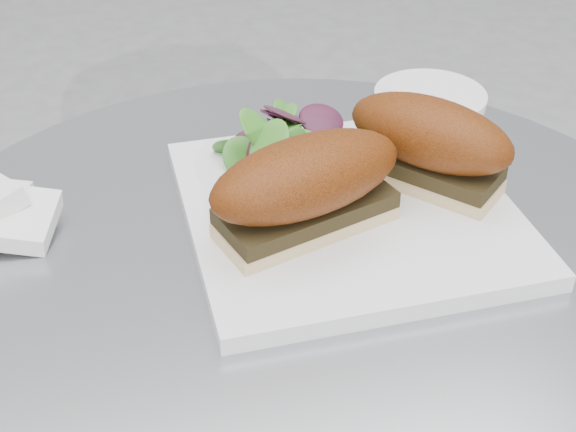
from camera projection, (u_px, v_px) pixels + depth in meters
name	position (u px, v px, depth m)	size (l,w,h in m)	color
plate	(348.00, 210.00, 0.69)	(0.28, 0.28, 0.02)	white
sandwich_left	(307.00, 185.00, 0.64)	(0.18, 0.12, 0.08)	#D1C082
sandwich_right	(429.00, 142.00, 0.69)	(0.15, 0.16, 0.08)	#D1C082
salad	(284.00, 137.00, 0.73)	(0.11, 0.11, 0.05)	#4B9A32
saucer	(430.00, 97.00, 0.87)	(0.12, 0.12, 0.01)	white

